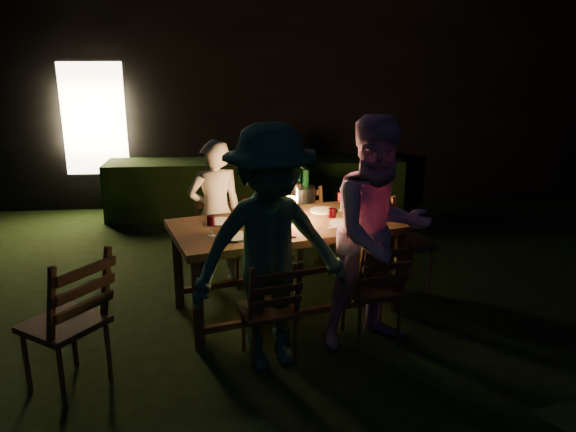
{
  "coord_description": "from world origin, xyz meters",
  "views": [
    {
      "loc": [
        -0.7,
        -4.15,
        2.32
      ],
      "look_at": [
        -0.28,
        0.85,
        0.83
      ],
      "focal_mm": 35.0,
      "sensor_mm": 36.0,
      "label": 1
    }
  ],
  "objects": [
    {
      "name": "garden_envelope",
      "position": [
        -0.01,
        6.15,
        1.58
      ],
      "size": [
        40.0,
        40.0,
        3.2
      ],
      "color": "black",
      "rests_on": "ground"
    },
    {
      "name": "dining_table",
      "position": [
        -0.3,
        0.6,
        0.76
      ],
      "size": [
        2.22,
        1.53,
        0.84
      ],
      "rotation": [
        0.0,
        0.0,
        0.29
      ],
      "color": "#4E321A",
      "rests_on": "ground"
    },
    {
      "name": "chair_near_left",
      "position": [
        -0.52,
        -0.27,
        0.27
      ],
      "size": [
        0.49,
        0.51,
        0.89
      ],
      "rotation": [
        0.0,
        0.0,
        0.25
      ],
      "color": "#4E321A",
      "rests_on": "ground"
    },
    {
      "name": "chair_near_right",
      "position": [
        0.35,
        -0.01,
        0.29
      ],
      "size": [
        0.51,
        0.54,
        0.95
      ],
      "rotation": [
        0.0,
        0.0,
        0.22
      ],
      "color": "#4E321A",
      "rests_on": "ground"
    },
    {
      "name": "chair_far_left",
      "position": [
        -0.95,
        1.21,
        0.27
      ],
      "size": [
        0.46,
        0.49,
        0.89
      ],
      "rotation": [
        0.0,
        0.0,
        3.32
      ],
      "color": "#4E321A",
      "rests_on": "ground"
    },
    {
      "name": "chair_far_right",
      "position": [
        0.01,
        1.49,
        0.28
      ],
      "size": [
        0.49,
        0.51,
        0.92
      ],
      "rotation": [
        0.0,
        0.0,
        3.34
      ],
      "color": "#4E321A",
      "rests_on": "ground"
    },
    {
      "name": "chair_end",
      "position": [
        0.87,
        0.95,
        0.32
      ],
      "size": [
        0.59,
        0.56,
        1.07
      ],
      "rotation": [
        0.0,
        0.0,
        -1.39
      ],
      "color": "#4E321A",
      "rests_on": "ground"
    },
    {
      "name": "chair_spare",
      "position": [
        -1.94,
        -0.53,
        0.33
      ],
      "size": [
        0.7,
        0.69,
        1.08
      ],
      "rotation": [
        0.0,
        0.0,
        0.94
      ],
      "color": "#4E321A",
      "rests_on": "ground"
    },
    {
      "name": "person_house_side",
      "position": [
        -0.97,
        1.25,
        0.74
      ],
      "size": [
        0.62,
        0.5,
        1.49
      ],
      "primitive_type": "imported",
      "rotation": [
        0.0,
        0.0,
        3.43
      ],
      "color": "beige",
      "rests_on": "ground"
    },
    {
      "name": "person_opp_right",
      "position": [
        0.36,
        -0.06,
        0.93
      ],
      "size": [
        1.07,
        0.93,
        1.86
      ],
      "primitive_type": "imported",
      "rotation": [
        0.0,
        0.0,
        0.29
      ],
      "color": "#DC97CB",
      "rests_on": "ground"
    },
    {
      "name": "person_opp_left",
      "position": [
        -0.5,
        -0.32,
        0.92
      ],
      "size": [
        1.34,
        1.0,
        1.84
      ],
      "primitive_type": "imported",
      "rotation": [
        0.0,
        0.0,
        0.29
      ],
      "color": "#2D5A48",
      "rests_on": "ground"
    },
    {
      "name": "lantern",
      "position": [
        -0.27,
        0.66,
        1.0
      ],
      "size": [
        0.16,
        0.16,
        0.35
      ],
      "color": "white",
      "rests_on": "dining_table"
    },
    {
      "name": "plate_far_left",
      "position": [
        -0.89,
        0.65,
        0.85
      ],
      "size": [
        0.25,
        0.25,
        0.01
      ],
      "primitive_type": "cylinder",
      "color": "white",
      "rests_on": "dining_table"
    },
    {
      "name": "plate_near_left",
      "position": [
        -0.77,
        0.23,
        0.85
      ],
      "size": [
        0.25,
        0.25,
        0.01
      ],
      "primitive_type": "cylinder",
      "color": "white",
      "rests_on": "dining_table"
    },
    {
      "name": "plate_far_right",
      "position": [
        0.06,
        0.94,
        0.85
      ],
      "size": [
        0.25,
        0.25,
        0.01
      ],
      "primitive_type": "cylinder",
      "color": "white",
      "rests_on": "dining_table"
    },
    {
      "name": "plate_near_right",
      "position": [
        0.19,
        0.51,
        0.85
      ],
      "size": [
        0.25,
        0.25,
        0.01
      ],
      "primitive_type": "cylinder",
      "color": "white",
      "rests_on": "dining_table"
    },
    {
      "name": "wineglass_a",
      "position": [
        -0.67,
        0.78,
        0.93
      ],
      "size": [
        0.06,
        0.06,
        0.18
      ],
      "primitive_type": null,
      "color": "#59070F",
      "rests_on": "dining_table"
    },
    {
      "name": "wineglass_b",
      "position": [
        -0.96,
        0.28,
        0.93
      ],
      "size": [
        0.06,
        0.06,
        0.18
      ],
      "primitive_type": null,
      "color": "#59070F",
      "rests_on": "dining_table"
    },
    {
      "name": "wineglass_c",
      "position": [
        0.06,
        0.41,
        0.93
      ],
      "size": [
        0.06,
        0.06,
        0.18
      ],
      "primitive_type": null,
      "color": "#59070F",
      "rests_on": "dining_table"
    },
    {
      "name": "wineglass_d",
      "position": [
        0.24,
        0.95,
        0.93
      ],
      "size": [
        0.06,
        0.06,
        0.18
      ],
      "primitive_type": null,
      "color": "#59070F",
      "rests_on": "dining_table"
    },
    {
      "name": "wineglass_e",
      "position": [
        -0.31,
        0.28,
        0.93
      ],
      "size": [
        0.06,
        0.06,
        0.18
      ],
      "primitive_type": null,
      "color": "silver",
      "rests_on": "dining_table"
    },
    {
      "name": "bottle_table",
      "position": [
        -0.54,
        0.53,
        0.98
      ],
      "size": [
        0.07,
        0.07,
        0.28
      ],
      "primitive_type": "cylinder",
      "color": "#0F471E",
      "rests_on": "dining_table"
    },
    {
      "name": "napkin_left",
      "position": [
        -0.36,
        0.25,
        0.84
      ],
      "size": [
        0.18,
        0.14,
        0.01
      ],
      "primitive_type": "cube",
      "color": "red",
      "rests_on": "dining_table"
    },
    {
      "name": "napkin_right",
      "position": [
        0.31,
        0.47,
        0.84
      ],
      "size": [
        0.18,
        0.14,
        0.01
      ],
      "primitive_type": "cube",
      "color": "red",
      "rests_on": "dining_table"
    },
    {
      "name": "phone",
      "position": [
        -0.81,
        0.13,
        0.84
      ],
      "size": [
        0.14,
        0.07,
        0.01
      ],
      "primitive_type": "cube",
      "color": "black",
      "rests_on": "dining_table"
    },
    {
      "name": "side_table",
      "position": [
        -0.06,
        1.72,
        0.59
      ],
      "size": [
        0.5,
        0.5,
        0.67
      ],
      "color": "olive",
      "rests_on": "ground"
    },
    {
      "name": "ice_bucket",
      "position": [
        -0.06,
        1.72,
        0.78
      ],
      "size": [
        0.3,
        0.3,
        0.22
      ],
      "primitive_type": "cylinder",
      "color": "#A5A8AD",
      "rests_on": "side_table"
    },
    {
      "name": "bottle_bucket_a",
      "position": [
        -0.11,
        1.68,
        0.83
      ],
      "size": [
        0.07,
        0.07,
        0.32
      ],
      "primitive_type": "cylinder",
      "color": "#0F471E",
      "rests_on": "side_table"
    },
    {
      "name": "bottle_bucket_b",
      "position": [
        -0.01,
        1.76,
        0.83
      ],
      "size": [
        0.07,
        0.07,
        0.32
      ],
      "primitive_type": "cylinder",
      "color": "#0F471E",
      "rests_on": "side_table"
    }
  ]
}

